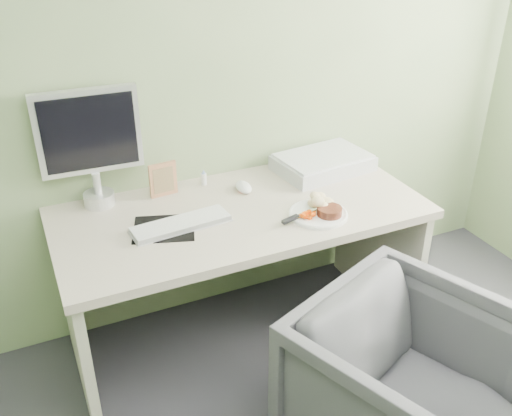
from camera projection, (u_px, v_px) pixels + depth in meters
name	position (u px, v px, depth m)	size (l,w,h in m)	color
wall_back	(205.00, 46.00, 2.48)	(3.50, 3.50, 0.00)	gray
desk	(241.00, 244.00, 2.57)	(1.60, 0.75, 0.73)	#C0B2A1
plate	(318.00, 214.00, 2.42)	(0.25, 0.25, 0.01)	white
steak	(329.00, 211.00, 2.40)	(0.11, 0.11, 0.03)	black
potato_pile	(319.00, 200.00, 2.46)	(0.11, 0.08, 0.06)	tan
carrot_heap	(309.00, 214.00, 2.37)	(0.05, 0.05, 0.04)	#E34704
steak_knife	(296.00, 217.00, 2.37)	(0.21, 0.08, 0.02)	silver
mousepad	(164.00, 228.00, 2.33)	(0.25, 0.22, 0.00)	black
keyboard	(181.00, 224.00, 2.34)	(0.41, 0.12, 0.02)	white
computer_mouse	(244.00, 187.00, 2.62)	(0.07, 0.12, 0.04)	white
photo_frame	(163.00, 179.00, 2.55)	(0.13, 0.01, 0.16)	#AA6E4F
eyedrop_bottle	(204.00, 178.00, 2.67)	(0.03, 0.03, 0.08)	white
scanner	(323.00, 163.00, 2.81)	(0.45, 0.30, 0.07)	silver
monitor	(90.00, 142.00, 2.39)	(0.43, 0.13, 0.52)	silver
desk_chair	(407.00, 390.00, 2.09)	(0.71, 0.73, 0.67)	#3A3A3F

